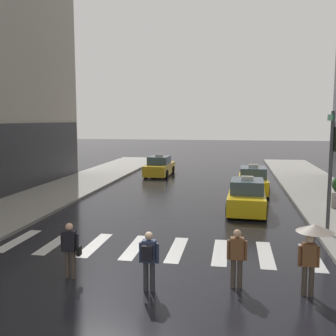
# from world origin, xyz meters

# --- Properties ---
(ground_plane) EXTENTS (160.00, 160.00, 0.00)m
(ground_plane) POSITION_xyz_m (0.00, 0.00, 0.00)
(ground_plane) COLOR black
(crosswalk_markings) EXTENTS (11.30, 2.80, 0.01)m
(crosswalk_markings) POSITION_xyz_m (-0.00, 3.00, 0.00)
(crosswalk_markings) COLOR silver
(crosswalk_markings) RESTS_ON ground
(traffic_light_pole) EXTENTS (0.44, 0.84, 4.80)m
(traffic_light_pole) POSITION_xyz_m (6.50, 5.45, 3.26)
(traffic_light_pole) COLOR #47474C
(traffic_light_pole) RESTS_ON curb_right
(taxi_lead) EXTENTS (2.06, 4.60, 1.80)m
(taxi_lead) POSITION_xyz_m (3.39, 9.52, 0.72)
(taxi_lead) COLOR yellow
(taxi_lead) RESTS_ON ground
(taxi_second) EXTENTS (2.02, 4.58, 1.80)m
(taxi_second) POSITION_xyz_m (3.93, 14.89, 0.72)
(taxi_second) COLOR yellow
(taxi_second) RESTS_ON ground
(taxi_third) EXTENTS (2.03, 4.59, 1.80)m
(taxi_third) POSITION_xyz_m (-3.41, 21.21, 0.72)
(taxi_third) COLOR gold
(taxi_third) RESTS_ON ground
(pedestrian_with_umbrella) EXTENTS (0.96, 0.96, 1.94)m
(pedestrian_with_umbrella) POSITION_xyz_m (4.78, -0.05, 1.52)
(pedestrian_with_umbrella) COLOR #473D33
(pedestrian_with_umbrella) RESTS_ON ground
(pedestrian_with_backpack) EXTENTS (0.55, 0.43, 1.65)m
(pedestrian_with_backpack) POSITION_xyz_m (0.53, -0.52, 0.97)
(pedestrian_with_backpack) COLOR #333338
(pedestrian_with_backpack) RESTS_ON ground
(pedestrian_with_handbag) EXTENTS (0.60, 0.24, 1.65)m
(pedestrian_with_handbag) POSITION_xyz_m (-1.92, -0.01, 0.93)
(pedestrian_with_handbag) COLOR #473D33
(pedestrian_with_handbag) RESTS_ON ground
(pedestrian_plain_coat) EXTENTS (0.55, 0.24, 1.65)m
(pedestrian_plain_coat) POSITION_xyz_m (2.86, 0.13, 0.94)
(pedestrian_plain_coat) COLOR #473D33
(pedestrian_plain_coat) RESTS_ON ground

